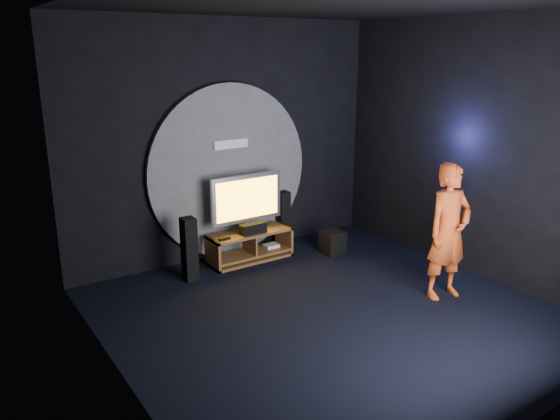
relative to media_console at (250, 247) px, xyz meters
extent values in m
plane|color=black|center=(-0.10, -2.05, -0.20)|extent=(5.00, 5.00, 0.00)
cube|color=black|center=(-0.10, 0.45, 1.55)|extent=(5.00, 0.04, 3.50)
cube|color=black|center=(-0.10, -4.55, 1.55)|extent=(5.00, 0.04, 3.50)
cube|color=black|center=(-2.60, -2.05, 1.55)|extent=(0.04, 5.00, 3.50)
cube|color=black|center=(2.40, -2.05, 1.55)|extent=(0.04, 5.00, 3.50)
cube|color=black|center=(-0.10, -2.05, 3.31)|extent=(5.00, 5.00, 0.01)
cylinder|color=#515156|center=(-0.10, 0.39, 1.10)|extent=(2.60, 0.08, 2.60)
cube|color=white|center=(-0.10, 0.34, 1.52)|extent=(0.55, 0.03, 0.13)
cube|color=brown|center=(-0.01, 0.00, 0.23)|extent=(1.28, 0.45, 0.04)
cube|color=brown|center=(-0.01, 0.00, -0.10)|extent=(1.24, 0.42, 0.04)
cube|color=brown|center=(-0.63, 0.00, 0.03)|extent=(0.04, 0.45, 0.45)
cube|color=brown|center=(0.61, 0.00, 0.03)|extent=(0.04, 0.45, 0.45)
cube|color=brown|center=(-0.01, 0.00, 0.07)|extent=(0.03, 0.40, 0.29)
cube|color=brown|center=(-0.01, 0.00, -0.18)|extent=(1.28, 0.45, 0.04)
cube|color=white|center=(0.37, 0.00, -0.05)|extent=(0.22, 0.16, 0.05)
cube|color=#BABAC2|center=(-0.01, 0.07, 0.27)|extent=(0.36, 0.22, 0.04)
cylinder|color=#BABAC2|center=(-0.01, 0.07, 0.34)|extent=(0.07, 0.07, 0.10)
cube|color=#BABAC2|center=(-0.01, 0.07, 0.75)|extent=(1.15, 0.06, 0.71)
cube|color=#F6A522|center=(-0.01, 0.04, 0.75)|extent=(1.02, 0.01, 0.58)
cube|color=black|center=(-0.01, -0.09, 0.33)|extent=(0.40, 0.15, 0.15)
cube|color=black|center=(-0.49, -0.12, 0.27)|extent=(0.18, 0.05, 0.02)
cube|color=black|center=(-1.07, -0.18, 0.25)|extent=(0.18, 0.20, 0.89)
cube|color=black|center=(0.77, 0.27, 0.25)|extent=(0.18, 0.20, 0.89)
cube|color=black|center=(1.20, -0.47, -0.02)|extent=(0.32, 0.32, 0.35)
imported|color=#C9481B|center=(1.43, -2.45, 0.67)|extent=(0.68, 0.49, 1.73)
camera|label=1|loc=(-3.90, -6.63, 2.86)|focal=35.00mm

